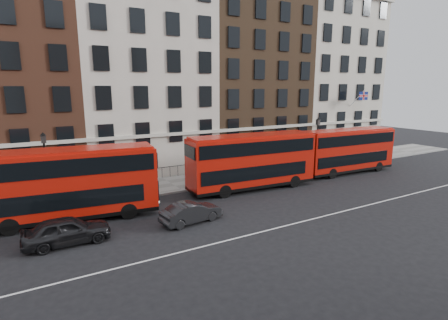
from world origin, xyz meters
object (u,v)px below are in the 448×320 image
bus_b (66,183)px  car_front (191,212)px  bus_d (347,150)px  traffic_light (371,141)px  bus_c (252,160)px  car_rear (67,231)px

bus_b → car_front: (6.76, -4.27, -1.86)m
bus_d → traffic_light: bus_d is taller
bus_c → traffic_light: bearing=11.6°
bus_d → bus_c: bearing=-177.2°
traffic_light → bus_b: bearing=-175.7°
bus_b → car_rear: bus_b is taller
bus_b → bus_c: size_ratio=1.01×
car_rear → car_front: car_rear is taller
bus_d → traffic_light: (7.02, 2.50, 0.07)m
bus_c → bus_d: 11.63m
bus_b → car_rear: size_ratio=2.50×
bus_b → car_front: 8.21m
bus_c → traffic_light: (18.65, 2.50, -0.06)m
bus_b → car_rear: (-0.49, -3.71, -1.75)m
bus_b → traffic_light: bearing=11.5°
bus_d → car_rear: bus_d is taller
car_rear → car_front: 7.28m
bus_b → car_front: bus_b is taller
bus_c → car_front: (-7.60, -4.27, -1.84)m
bus_b → traffic_light: bus_b is taller
bus_c → car_rear: bearing=-162.0°
car_front → bus_d: bearing=-85.1°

